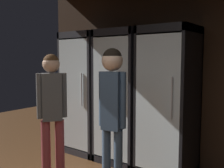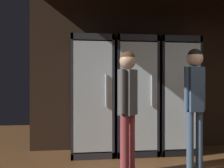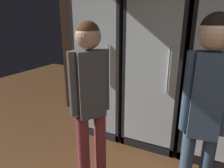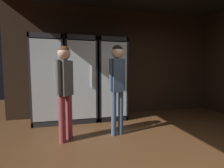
{
  "view_description": "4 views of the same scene",
  "coord_description": "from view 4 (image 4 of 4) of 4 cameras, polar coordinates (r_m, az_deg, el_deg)",
  "views": [
    {
      "loc": [
        0.96,
        -0.55,
        1.53
      ],
      "look_at": [
        -1.13,
        2.25,
        1.19
      ],
      "focal_mm": 42.29,
      "sensor_mm": 36.0,
      "label": 1
    },
    {
      "loc": [
        -2.21,
        -1.86,
        1.19
      ],
      "look_at": [
        -1.64,
        2.45,
        1.16
      ],
      "focal_mm": 43.85,
      "sensor_mm": 36.0,
      "label": 2
    },
    {
      "loc": [
        -0.67,
        0.19,
        1.58
      ],
      "look_at": [
        -1.88,
        2.7,
        0.69
      ],
      "focal_mm": 31.88,
      "sensor_mm": 36.0,
      "label": 3
    },
    {
      "loc": [
        -1.4,
        -1.12,
        1.19
      ],
      "look_at": [
        -0.57,
        2.3,
        0.88
      ],
      "focal_mm": 25.09,
      "sensor_mm": 36.0,
      "label": 4
    }
  ],
  "objects": [
    {
      "name": "shopper_far",
      "position": [
        2.71,
        -16.83,
        -0.05
      ],
      "size": [
        0.28,
        0.31,
        1.59
      ],
      "color": "brown",
      "rests_on": "ground"
    },
    {
      "name": "cooler_center",
      "position": [
        3.93,
        -0.51,
        1.55
      ],
      "size": [
        0.67,
        0.68,
        1.95
      ],
      "color": "black",
      "rests_on": "ground"
    },
    {
      "name": "cooler_left",
      "position": [
        3.83,
        -11.06,
        1.28
      ],
      "size": [
        0.67,
        0.68,
        1.95
      ],
      "color": "black",
      "rests_on": "ground"
    },
    {
      "name": "shopper_near",
      "position": [
        2.82,
        1.96,
        2.36
      ],
      "size": [
        0.31,
        0.22,
        1.64
      ],
      "color": "#384C66",
      "rests_on": "ground"
    },
    {
      "name": "cooler_far_left",
      "position": [
        3.87,
        -21.8,
        1.0
      ],
      "size": [
        0.67,
        0.68,
        1.95
      ],
      "color": "#2B2B30",
      "rests_on": "ground"
    },
    {
      "name": "wall_back",
      "position": [
        4.38,
        5.03,
        7.69
      ],
      "size": [
        6.0,
        0.06,
        2.8
      ],
      "primitive_type": "cube",
      "color": "black",
      "rests_on": "ground"
    }
  ]
}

